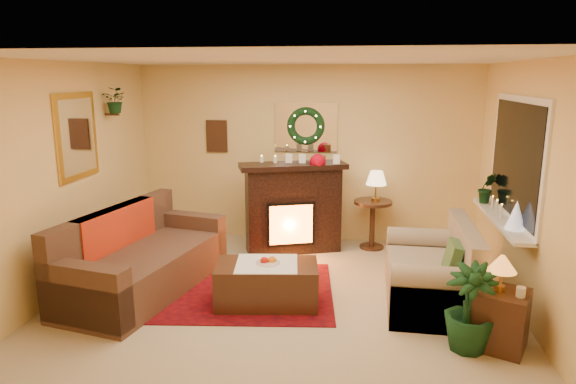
# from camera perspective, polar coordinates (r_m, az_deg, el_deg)

# --- Properties ---
(floor) EXTENTS (5.00, 5.00, 0.00)m
(floor) POSITION_cam_1_polar(r_m,az_deg,el_deg) (5.85, -0.49, -11.81)
(floor) COLOR beige
(floor) RESTS_ON ground
(ceiling) EXTENTS (5.00, 5.00, 0.00)m
(ceiling) POSITION_cam_1_polar(r_m,az_deg,el_deg) (5.33, -0.54, 14.55)
(ceiling) COLOR white
(ceiling) RESTS_ON ground
(wall_back) EXTENTS (5.00, 5.00, 0.00)m
(wall_back) POSITION_cam_1_polar(r_m,az_deg,el_deg) (7.64, 1.99, 4.22)
(wall_back) COLOR #EFD88C
(wall_back) RESTS_ON ground
(wall_front) EXTENTS (5.00, 5.00, 0.00)m
(wall_front) POSITION_cam_1_polar(r_m,az_deg,el_deg) (3.32, -6.33, -7.32)
(wall_front) COLOR #EFD88C
(wall_front) RESTS_ON ground
(wall_left) EXTENTS (4.50, 4.50, 0.00)m
(wall_left) POSITION_cam_1_polar(r_m,az_deg,el_deg) (6.31, -23.59, 1.33)
(wall_left) COLOR #EFD88C
(wall_left) RESTS_ON ground
(wall_right) EXTENTS (4.50, 4.50, 0.00)m
(wall_right) POSITION_cam_1_polar(r_m,az_deg,el_deg) (5.65, 25.44, -0.07)
(wall_right) COLOR #EFD88C
(wall_right) RESTS_ON ground
(area_rug) EXTENTS (2.49, 1.98, 0.01)m
(area_rug) POSITION_cam_1_polar(r_m,az_deg,el_deg) (6.09, -6.27, -10.81)
(area_rug) COLOR #3E1014
(area_rug) RESTS_ON floor
(sofa) EXTENTS (1.40, 2.36, 0.95)m
(sofa) POSITION_cam_1_polar(r_m,az_deg,el_deg) (6.15, -15.61, -6.75)
(sofa) COLOR brown
(sofa) RESTS_ON floor
(red_throw) EXTENTS (0.79, 1.28, 0.02)m
(red_throw) POSITION_cam_1_polar(r_m,az_deg,el_deg) (6.30, -15.36, -6.02)
(red_throw) COLOR red
(red_throw) RESTS_ON sofa
(fireplace) EXTENTS (1.36, 0.81, 1.19)m
(fireplace) POSITION_cam_1_polar(r_m,az_deg,el_deg) (7.22, 0.56, -2.36)
(fireplace) COLOR black
(fireplace) RESTS_ON floor
(poinsettia) EXTENTS (0.21, 0.21, 0.21)m
(poinsettia) POSITION_cam_1_polar(r_m,az_deg,el_deg) (6.98, 3.32, 3.39)
(poinsettia) COLOR #AD0016
(poinsettia) RESTS_ON fireplace
(mantel_candle_a) EXTENTS (0.06, 0.06, 0.17)m
(mantel_candle_a) POSITION_cam_1_polar(r_m,az_deg,el_deg) (7.16, -2.93, 3.30)
(mantel_candle_a) COLOR white
(mantel_candle_a) RESTS_ON fireplace
(mantel_candle_b) EXTENTS (0.06, 0.06, 0.18)m
(mantel_candle_b) POSITION_cam_1_polar(r_m,az_deg,el_deg) (7.10, -1.42, 3.24)
(mantel_candle_b) COLOR white
(mantel_candle_b) RESTS_ON fireplace
(mantel_mirror) EXTENTS (0.92, 0.02, 0.72)m
(mantel_mirror) POSITION_cam_1_polar(r_m,az_deg,el_deg) (7.57, 2.00, 7.19)
(mantel_mirror) COLOR white
(mantel_mirror) RESTS_ON wall_back
(wreath) EXTENTS (0.55, 0.11, 0.55)m
(wreath) POSITION_cam_1_polar(r_m,az_deg,el_deg) (7.53, 1.97, 7.31)
(wreath) COLOR #194719
(wreath) RESTS_ON wall_back
(wall_art) EXTENTS (0.32, 0.03, 0.48)m
(wall_art) POSITION_cam_1_polar(r_m,az_deg,el_deg) (7.84, -7.92, 6.17)
(wall_art) COLOR #381E11
(wall_art) RESTS_ON wall_back
(gold_mirror) EXTENTS (0.03, 0.84, 1.00)m
(gold_mirror) POSITION_cam_1_polar(r_m,az_deg,el_deg) (6.49, -22.42, 5.75)
(gold_mirror) COLOR gold
(gold_mirror) RESTS_ON wall_left
(hanging_plant) EXTENTS (0.33, 0.28, 0.36)m
(hanging_plant) POSITION_cam_1_polar(r_m,az_deg,el_deg) (7.06, -18.52, 8.34)
(hanging_plant) COLOR #194719
(hanging_plant) RESTS_ON wall_left
(loveseat) EXTENTS (0.92, 1.55, 0.88)m
(loveseat) POSITION_cam_1_polar(r_m,az_deg,el_deg) (5.84, 15.46, -7.89)
(loveseat) COLOR #AEA58D
(loveseat) RESTS_ON floor
(window_frame) EXTENTS (0.03, 1.86, 1.36)m
(window_frame) POSITION_cam_1_polar(r_m,az_deg,el_deg) (6.12, 24.04, 3.35)
(window_frame) COLOR white
(window_frame) RESTS_ON wall_right
(window_glass) EXTENTS (0.02, 1.70, 1.22)m
(window_glass) POSITION_cam_1_polar(r_m,az_deg,el_deg) (6.12, 23.90, 3.35)
(window_glass) COLOR black
(window_glass) RESTS_ON wall_right
(window_sill) EXTENTS (0.22, 1.86, 0.04)m
(window_sill) POSITION_cam_1_polar(r_m,az_deg,el_deg) (6.23, 22.54, -2.79)
(window_sill) COLOR white
(window_sill) RESTS_ON wall_right
(mini_tree) EXTENTS (0.20, 0.20, 0.31)m
(mini_tree) POSITION_cam_1_polar(r_m,az_deg,el_deg) (5.76, 24.01, -2.37)
(mini_tree) COLOR white
(mini_tree) RESTS_ON window_sill
(sill_plant) EXTENTS (0.27, 0.22, 0.49)m
(sill_plant) POSITION_cam_1_polar(r_m,az_deg,el_deg) (6.81, 21.23, 0.45)
(sill_plant) COLOR #1A4014
(sill_plant) RESTS_ON window_sill
(side_table_round) EXTENTS (0.62, 0.62, 0.70)m
(side_table_round) POSITION_cam_1_polar(r_m,az_deg,el_deg) (7.49, 9.34, -3.77)
(side_table_round) COLOR #523922
(side_table_round) RESTS_ON floor
(lamp_cream) EXTENTS (0.29, 0.29, 0.44)m
(lamp_cream) POSITION_cam_1_polar(r_m,az_deg,el_deg) (7.33, 9.75, 0.33)
(lamp_cream) COLOR #FFD896
(lamp_cream) RESTS_ON side_table_round
(end_table_square) EXTENTS (0.59, 0.59, 0.55)m
(end_table_square) POSITION_cam_1_polar(r_m,az_deg,el_deg) (5.18, 22.54, -12.96)
(end_table_square) COLOR #542C1E
(end_table_square) RESTS_ON floor
(lamp_tiffany) EXTENTS (0.26, 0.26, 0.38)m
(lamp_tiffany) POSITION_cam_1_polar(r_m,az_deg,el_deg) (5.00, 22.63, -8.03)
(lamp_tiffany) COLOR orange
(lamp_tiffany) RESTS_ON end_table_square
(coffee_table) EXTENTS (1.16, 0.74, 0.46)m
(coffee_table) POSITION_cam_1_polar(r_m,az_deg,el_deg) (5.66, -2.35, -10.37)
(coffee_table) COLOR #512510
(coffee_table) RESTS_ON floor
(fruit_bowl) EXTENTS (0.26, 0.26, 0.06)m
(fruit_bowl) POSITION_cam_1_polar(r_m,az_deg,el_deg) (5.58, -2.23, -8.07)
(fruit_bowl) COLOR white
(fruit_bowl) RESTS_ON coffee_table
(floor_palm) EXTENTS (1.73, 1.73, 2.42)m
(floor_palm) POSITION_cam_1_polar(r_m,az_deg,el_deg) (4.97, 19.59, -11.56)
(floor_palm) COLOR #1C3E19
(floor_palm) RESTS_ON floor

